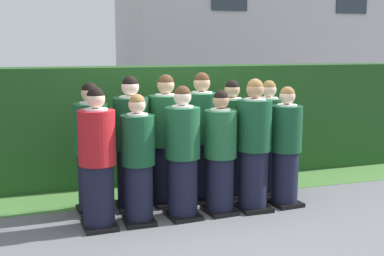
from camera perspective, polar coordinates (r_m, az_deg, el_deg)
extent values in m
plane|color=slate|center=(6.25, 0.86, -9.97)|extent=(60.00, 60.00, 0.00)
cylinder|color=black|center=(5.83, -10.67, -7.70)|extent=(0.36, 0.36, 0.75)
cube|color=black|center=(5.94, -10.57, -10.92)|extent=(0.40, 0.49, 0.05)
cylinder|color=#AD191E|center=(5.67, -10.88, -1.09)|extent=(0.42, 0.42, 0.62)
cylinder|color=white|center=(5.62, -10.98, 2.06)|extent=(0.26, 0.26, 0.03)
cube|color=navy|center=(5.84, -11.29, 0.44)|extent=(0.04, 0.01, 0.27)
sphere|color=beige|center=(5.61, -11.02, 3.28)|extent=(0.21, 0.21, 0.21)
sphere|color=black|center=(5.60, -11.03, 3.66)|extent=(0.19, 0.19, 0.19)
cube|color=white|center=(5.95, -11.34, -1.52)|extent=(0.15, 0.02, 0.20)
cylinder|color=black|center=(5.93, -6.16, -7.51)|extent=(0.34, 0.34, 0.70)
cube|color=black|center=(6.03, -6.10, -10.48)|extent=(0.36, 0.45, 0.05)
cylinder|color=#144728|center=(5.78, -6.27, -1.39)|extent=(0.40, 0.40, 0.58)
cylinder|color=white|center=(5.73, -6.32, 1.51)|extent=(0.25, 0.25, 0.03)
cube|color=navy|center=(5.94, -6.62, 0.03)|extent=(0.04, 0.01, 0.26)
sphere|color=beige|center=(5.72, -6.34, 2.65)|extent=(0.20, 0.20, 0.20)
sphere|color=olive|center=(5.71, -6.35, 3.00)|extent=(0.18, 0.18, 0.18)
cylinder|color=black|center=(6.07, -1.06, -6.87)|extent=(0.35, 0.35, 0.74)
cube|color=black|center=(6.18, -1.05, -9.95)|extent=(0.41, 0.49, 0.05)
cylinder|color=#19512D|center=(5.92, -1.08, -0.56)|extent=(0.42, 0.42, 0.61)
cylinder|color=white|center=(5.87, -1.09, 2.43)|extent=(0.26, 0.26, 0.03)
cube|color=#236038|center=(6.08, -1.79, 0.87)|extent=(0.04, 0.02, 0.27)
sphere|color=beige|center=(5.86, -1.10, 3.59)|extent=(0.21, 0.21, 0.21)
sphere|color=#472D19|center=(5.86, -1.10, 3.95)|extent=(0.19, 0.19, 0.19)
cube|color=white|center=(6.18, -2.02, -1.01)|extent=(0.15, 0.02, 0.20)
cylinder|color=black|center=(6.25, 3.23, -6.56)|extent=(0.34, 0.34, 0.71)
cube|color=black|center=(6.35, 3.21, -9.43)|extent=(0.40, 0.47, 0.05)
cylinder|color=#1E5B33|center=(6.10, 3.29, -0.70)|extent=(0.40, 0.40, 0.59)
cylinder|color=white|center=(6.06, 3.32, 2.08)|extent=(0.25, 0.25, 0.03)
cube|color=navy|center=(6.25, 2.51, 0.64)|extent=(0.04, 0.02, 0.26)
sphere|color=tan|center=(6.05, 3.33, 3.16)|extent=(0.20, 0.20, 0.20)
sphere|color=black|center=(6.04, 3.33, 3.49)|extent=(0.18, 0.18, 0.18)
cube|color=white|center=(6.35, 2.22, -1.11)|extent=(0.15, 0.02, 0.20)
cylinder|color=black|center=(6.41, 7.04, -5.92)|extent=(0.37, 0.37, 0.77)
cube|color=black|center=(6.52, 6.97, -8.98)|extent=(0.39, 0.48, 0.05)
cylinder|color=#144728|center=(6.26, 7.17, 0.31)|extent=(0.44, 0.44, 0.64)
cylinder|color=white|center=(6.22, 7.23, 3.25)|extent=(0.27, 0.27, 0.03)
cube|color=gold|center=(6.43, 6.39, 1.70)|extent=(0.04, 0.01, 0.28)
sphere|color=tan|center=(6.21, 7.25, 4.39)|extent=(0.22, 0.22, 0.22)
sphere|color=olive|center=(6.21, 7.26, 4.74)|extent=(0.20, 0.20, 0.20)
cube|color=white|center=(6.53, 6.09, -0.16)|extent=(0.15, 0.01, 0.20)
cylinder|color=black|center=(6.66, 10.61, -5.66)|extent=(0.34, 0.34, 0.72)
cube|color=black|center=(6.76, 10.53, -8.40)|extent=(0.40, 0.48, 0.05)
cylinder|color=#144728|center=(6.53, 10.79, -0.08)|extent=(0.41, 0.41, 0.59)
cylinder|color=white|center=(6.48, 10.87, 2.56)|extent=(0.25, 0.25, 0.03)
cube|color=navy|center=(6.67, 9.88, 1.18)|extent=(0.04, 0.02, 0.26)
sphere|color=beige|center=(6.47, 10.90, 3.58)|extent=(0.20, 0.20, 0.20)
sphere|color=olive|center=(6.47, 10.91, 3.89)|extent=(0.19, 0.19, 0.19)
cube|color=white|center=(6.76, 9.51, -0.49)|extent=(0.15, 0.02, 0.20)
cylinder|color=black|center=(6.37, -11.33, -6.22)|extent=(0.36, 0.36, 0.76)
cube|color=black|center=(6.47, -11.23, -9.23)|extent=(0.41, 0.50, 0.05)
cylinder|color=#144728|center=(6.22, -11.53, -0.09)|extent=(0.43, 0.43, 0.62)
cylinder|color=white|center=(6.18, -11.63, 2.81)|extent=(0.26, 0.26, 0.03)
cube|color=gold|center=(6.40, -11.92, 1.29)|extent=(0.04, 0.01, 0.27)
sphere|color=tan|center=(6.16, -11.66, 3.93)|extent=(0.21, 0.21, 0.21)
sphere|color=black|center=(6.16, -11.68, 4.28)|extent=(0.20, 0.20, 0.20)
cube|color=white|center=(6.50, -11.97, -0.54)|extent=(0.15, 0.02, 0.20)
cylinder|color=black|center=(6.45, -6.91, -5.75)|extent=(0.38, 0.38, 0.79)
cube|color=black|center=(6.56, -6.84, -8.85)|extent=(0.40, 0.49, 0.05)
cylinder|color=#144728|center=(6.31, -7.03, 0.56)|extent=(0.44, 0.44, 0.65)
cylinder|color=white|center=(6.27, -7.09, 3.53)|extent=(0.28, 0.28, 0.03)
cube|color=navy|center=(6.49, -7.42, 1.96)|extent=(0.04, 0.01, 0.29)
sphere|color=beige|center=(6.25, -7.12, 4.68)|extent=(0.22, 0.22, 0.22)
sphere|color=black|center=(6.25, -7.12, 5.04)|extent=(0.20, 0.20, 0.20)
cube|color=white|center=(6.60, -7.49, 0.07)|extent=(0.15, 0.01, 0.20)
cylinder|color=black|center=(6.58, -2.95, -5.37)|extent=(0.38, 0.38, 0.79)
cube|color=black|center=(6.69, -2.92, -8.44)|extent=(0.43, 0.52, 0.05)
cylinder|color=#1E5B33|center=(6.44, -3.00, 0.85)|extent=(0.45, 0.45, 0.65)
cylinder|color=white|center=(6.40, -3.03, 3.79)|extent=(0.28, 0.28, 0.03)
cube|color=gold|center=(6.62, -3.62, 2.22)|extent=(0.04, 0.01, 0.29)
sphere|color=tan|center=(6.39, -3.04, 4.92)|extent=(0.22, 0.22, 0.22)
sphere|color=#472D19|center=(6.38, -3.04, 5.27)|extent=(0.21, 0.21, 0.21)
cube|color=white|center=(6.72, -3.80, 0.35)|extent=(0.15, 0.02, 0.20)
cylinder|color=black|center=(6.77, 1.10, -4.92)|extent=(0.38, 0.38, 0.80)
cube|color=black|center=(6.87, 1.09, -7.94)|extent=(0.42, 0.51, 0.05)
cylinder|color=#19512D|center=(6.63, 1.12, 1.19)|extent=(0.45, 0.45, 0.66)
cylinder|color=white|center=(6.59, 1.13, 4.07)|extent=(0.28, 0.28, 0.03)
cube|color=gold|center=(6.81, 0.60, 2.53)|extent=(0.04, 0.01, 0.29)
sphere|color=tan|center=(6.58, 1.13, 5.18)|extent=(0.23, 0.23, 0.23)
sphere|color=#472D19|center=(6.57, 1.13, 5.52)|extent=(0.21, 0.21, 0.21)
cylinder|color=black|center=(6.92, 4.51, -4.85)|extent=(0.36, 0.36, 0.75)
cube|color=black|center=(7.01, 4.48, -7.61)|extent=(0.38, 0.47, 0.05)
cylinder|color=#19512D|center=(6.79, 4.58, 0.74)|extent=(0.42, 0.42, 0.62)
cylinder|color=white|center=(6.75, 4.62, 3.37)|extent=(0.26, 0.26, 0.03)
cube|color=#236038|center=(6.95, 3.93, 1.98)|extent=(0.04, 0.01, 0.27)
sphere|color=tan|center=(6.74, 4.63, 4.39)|extent=(0.21, 0.21, 0.21)
sphere|color=black|center=(6.73, 4.64, 4.70)|extent=(0.19, 0.19, 0.19)
cube|color=white|center=(7.05, 3.69, 0.31)|extent=(0.15, 0.01, 0.20)
cylinder|color=black|center=(7.15, 8.61, -4.49)|extent=(0.35, 0.35, 0.74)
cube|color=black|center=(7.24, 8.54, -7.14)|extent=(0.41, 0.49, 0.05)
cylinder|color=#19512D|center=(7.02, 8.74, 0.87)|extent=(0.42, 0.42, 0.61)
cylinder|color=white|center=(6.98, 8.80, 3.38)|extent=(0.26, 0.26, 0.03)
cube|color=#236038|center=(7.17, 7.92, 2.05)|extent=(0.04, 0.02, 0.27)
sphere|color=beige|center=(6.97, 8.83, 4.36)|extent=(0.21, 0.21, 0.21)
sphere|color=olive|center=(6.97, 8.83, 4.66)|extent=(0.19, 0.19, 0.19)
cube|color=white|center=(7.26, 7.60, 0.44)|extent=(0.15, 0.02, 0.20)
cube|color=#214C1E|center=(7.80, -3.68, 0.61)|extent=(8.38, 0.70, 1.77)
cube|color=silver|center=(14.45, 7.67, 12.09)|extent=(7.51, 3.78, 5.56)
cube|color=#477A38|center=(7.24, -2.00, -7.21)|extent=(8.38, 0.90, 0.01)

